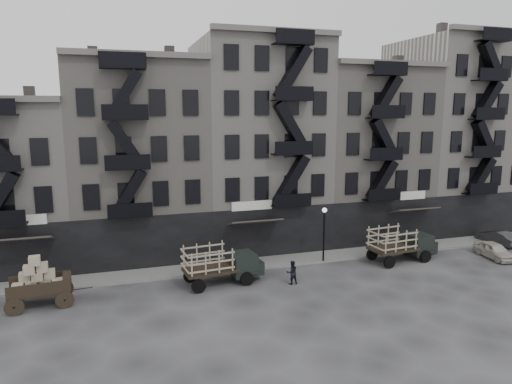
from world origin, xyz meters
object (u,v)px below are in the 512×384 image
object	(u,v)px
wagon	(37,277)
stake_truck_east	(401,241)
stake_truck_west	(221,262)
car_far	(497,237)
car_east	(494,250)
pedestrian_mid	(292,272)

from	to	relation	value
wagon	stake_truck_east	world-z (taller)	wagon
stake_truck_west	car_far	xyz separation A→B (m)	(24.92, 1.78, -0.91)
wagon	car_east	distance (m)	32.92
wagon	stake_truck_east	bearing A→B (deg)	-3.59
car_east	car_far	bearing A→B (deg)	49.00
stake_truck_east	car_far	world-z (taller)	stake_truck_east
car_east	wagon	bearing A→B (deg)	-175.09
stake_truck_west	stake_truck_east	world-z (taller)	stake_truck_east
stake_truck_west	wagon	bearing A→B (deg)	175.32
stake_truck_east	car_far	bearing A→B (deg)	1.54
pedestrian_mid	stake_truck_west	bearing A→B (deg)	-19.19
stake_truck_east	car_east	xyz separation A→B (m)	(7.44, -1.59, -0.94)
stake_truck_west	car_east	size ratio (longest dim) A/B	1.50
wagon	pedestrian_mid	xyz separation A→B (m)	(15.65, -1.22, -0.97)
wagon	car_far	bearing A→B (deg)	-1.95
car_east	pedestrian_mid	size ratio (longest dim) A/B	2.25
car_east	stake_truck_west	bearing A→B (deg)	-176.60
stake_truck_west	stake_truck_east	xyz separation A→B (m)	(14.30, 0.44, 0.04)
wagon	stake_truck_west	size ratio (longest dim) A/B	0.70
car_east	pedestrian_mid	world-z (taller)	pedestrian_mid
car_far	pedestrian_mid	world-z (taller)	pedestrian_mid
stake_truck_west	pedestrian_mid	bearing A→B (deg)	-24.62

